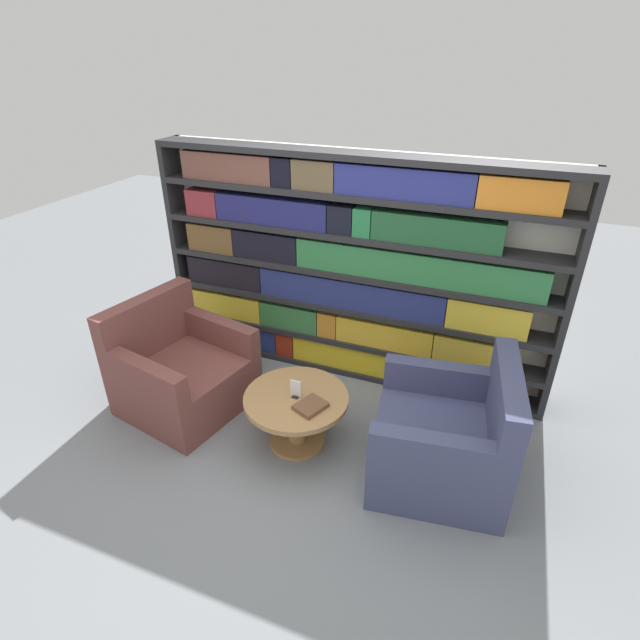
{
  "coord_description": "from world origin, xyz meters",
  "views": [
    {
      "loc": [
        1.19,
        -2.31,
        2.66
      ],
      "look_at": [
        -0.03,
        0.76,
        0.82
      ],
      "focal_mm": 28.0,
      "sensor_mm": 36.0,
      "label": 1
    }
  ],
  "objects": [
    {
      "name": "stray_book",
      "position": [
        0.12,
        0.21,
        0.45
      ],
      "size": [
        0.24,
        0.26,
        0.03
      ],
      "color": "brown",
      "rests_on": "coffee_table"
    },
    {
      "name": "armchair_right",
      "position": [
        1.04,
        0.38,
        0.3
      ],
      "size": [
        0.99,
        1.01,
        0.9
      ],
      "rotation": [
        0.0,
        0.0,
        -1.44
      ],
      "color": "#42476B",
      "rests_on": "ground_plane"
    },
    {
      "name": "bookshelf",
      "position": [
        -0.03,
        1.4,
        0.95
      ],
      "size": [
        3.41,
        0.3,
        1.95
      ],
      "color": "silver",
      "rests_on": "ground_plane"
    },
    {
      "name": "armchair_left",
      "position": [
        -1.11,
        0.39,
        0.3
      ],
      "size": [
        1.04,
        1.06,
        0.9
      ],
      "rotation": [
        0.0,
        0.0,
        1.37
      ],
      "color": "brown",
      "rests_on": "ground_plane"
    },
    {
      "name": "ground_plane",
      "position": [
        0.0,
        0.0,
        0.0
      ],
      "size": [
        14.0,
        14.0,
        0.0
      ],
      "primitive_type": "plane",
      "color": "gray"
    },
    {
      "name": "table_sign",
      "position": [
        -0.03,
        0.29,
        0.49
      ],
      "size": [
        0.08,
        0.06,
        0.14
      ],
      "color": "black",
      "rests_on": "coffee_table"
    },
    {
      "name": "coffee_table",
      "position": [
        -0.03,
        0.29,
        0.31
      ],
      "size": [
        0.76,
        0.76,
        0.43
      ],
      "color": "#AD7F4C",
      "rests_on": "ground_plane"
    }
  ]
}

